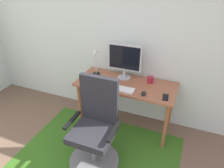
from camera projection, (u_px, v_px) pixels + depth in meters
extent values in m
cube|color=silver|center=(139.00, 33.00, 2.76)|extent=(6.00, 0.10, 2.60)
cube|color=#2F5D19|center=(98.00, 156.00, 2.61)|extent=(1.93, 1.43, 0.01)
cube|color=#97563B|center=(126.00, 84.00, 2.78)|extent=(1.33, 0.57, 0.03)
cylinder|color=#935631|center=(80.00, 105.00, 2.97)|extent=(0.04, 0.04, 0.68)
cylinder|color=#935631|center=(165.00, 127.00, 2.57)|extent=(0.04, 0.04, 0.68)
cylinder|color=#935631|center=(94.00, 90.00, 3.33)|extent=(0.04, 0.04, 0.68)
cylinder|color=#935631|center=(171.00, 107.00, 2.94)|extent=(0.04, 0.04, 0.68)
cylinder|color=#B2B2B7|center=(124.00, 77.00, 2.91)|extent=(0.18, 0.18, 0.01)
cylinder|color=#B2B2B7|center=(124.00, 73.00, 2.88)|extent=(0.04, 0.04, 0.11)
cube|color=#B7B7BC|center=(125.00, 57.00, 2.76)|extent=(0.46, 0.04, 0.36)
cube|color=black|center=(124.00, 58.00, 2.75)|extent=(0.42, 0.00, 0.32)
cube|color=white|center=(118.00, 88.00, 2.64)|extent=(0.43, 0.13, 0.02)
ellipsoid|color=black|center=(144.00, 93.00, 2.52)|extent=(0.06, 0.10, 0.03)
cylinder|color=maroon|center=(150.00, 80.00, 2.77)|extent=(0.08, 0.08, 0.09)
cube|color=black|center=(165.00, 97.00, 2.47)|extent=(0.08, 0.15, 0.01)
cylinder|color=black|center=(96.00, 74.00, 3.00)|extent=(0.11, 0.11, 0.01)
cylinder|color=beige|center=(96.00, 63.00, 2.92)|extent=(0.02, 0.02, 0.31)
cone|color=beige|center=(95.00, 51.00, 2.83)|extent=(0.09, 0.09, 0.06)
cylinder|color=slate|center=(94.00, 161.00, 2.52)|extent=(0.59, 0.59, 0.05)
cylinder|color=slate|center=(94.00, 148.00, 2.41)|extent=(0.06, 0.06, 0.38)
cube|color=#232328|center=(93.00, 133.00, 2.30)|extent=(0.46, 0.46, 0.08)
cube|color=#232328|center=(99.00, 99.00, 2.30)|extent=(0.44, 0.06, 0.57)
cube|color=black|center=(72.00, 120.00, 2.32)|extent=(0.04, 0.32, 0.03)
cube|color=black|center=(114.00, 132.00, 2.16)|extent=(0.04, 0.32, 0.03)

